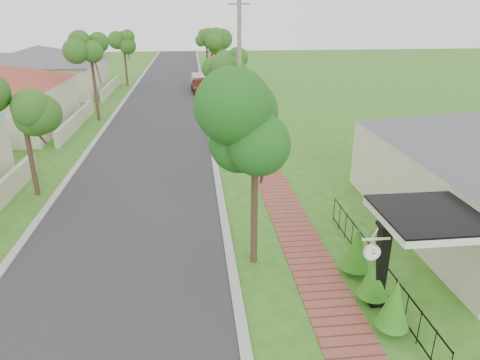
{
  "coord_description": "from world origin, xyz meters",
  "views": [
    {
      "loc": [
        -0.36,
        -10.51,
        7.72
      ],
      "look_at": [
        1.33,
        5.02,
        1.5
      ],
      "focal_mm": 32.0,
      "sensor_mm": 36.0,
      "label": 1
    }
  ],
  "objects_px": {
    "porch_post": "(380,269)",
    "parked_car_red": "(201,85)",
    "near_tree": "(255,129)",
    "utility_pole": "(239,75)",
    "station_clock": "(372,251)",
    "parked_car_white": "(200,81)"
  },
  "relations": [
    {
      "from": "parked_car_red",
      "to": "porch_post",
      "type": "bearing_deg",
      "value": -87.57
    },
    {
      "from": "parked_car_white",
      "to": "station_clock",
      "type": "bearing_deg",
      "value": -90.34
    },
    {
      "from": "near_tree",
      "to": "porch_post",
      "type": "bearing_deg",
      "value": -38.42
    },
    {
      "from": "parked_car_red",
      "to": "parked_car_white",
      "type": "bearing_deg",
      "value": 85.42
    },
    {
      "from": "parked_car_red",
      "to": "station_clock",
      "type": "xyz_separation_m",
      "value": [
        3.66,
        -34.15,
        1.21
      ]
    },
    {
      "from": "parked_car_white",
      "to": "near_tree",
      "type": "bearing_deg",
      "value": -94.32
    },
    {
      "from": "porch_post",
      "to": "utility_pole",
      "type": "relative_size",
      "value": 0.3
    },
    {
      "from": "parked_car_red",
      "to": "near_tree",
      "type": "distance_m",
      "value": 31.49
    },
    {
      "from": "porch_post",
      "to": "near_tree",
      "type": "bearing_deg",
      "value": 141.58
    },
    {
      "from": "parked_car_white",
      "to": "station_clock",
      "type": "xyz_separation_m",
      "value": [
        3.66,
        -36.78,
        1.19
      ]
    },
    {
      "from": "parked_car_white",
      "to": "near_tree",
      "type": "xyz_separation_m",
      "value": [
        1.0,
        -33.88,
        3.73
      ]
    },
    {
      "from": "parked_car_red",
      "to": "near_tree",
      "type": "height_order",
      "value": "near_tree"
    },
    {
      "from": "parked_car_white",
      "to": "near_tree",
      "type": "relative_size",
      "value": 0.82
    },
    {
      "from": "utility_pole",
      "to": "parked_car_red",
      "type": "bearing_deg",
      "value": 95.87
    },
    {
      "from": "porch_post",
      "to": "utility_pole",
      "type": "distance_m",
      "value": 15.76
    },
    {
      "from": "porch_post",
      "to": "parked_car_white",
      "type": "relative_size",
      "value": 0.54
    },
    {
      "from": "porch_post",
      "to": "parked_car_red",
      "type": "xyz_separation_m",
      "value": [
        -4.15,
        33.75,
        -0.38
      ]
    },
    {
      "from": "porch_post",
      "to": "parked_car_red",
      "type": "distance_m",
      "value": 34.01
    },
    {
      "from": "near_tree",
      "to": "utility_pole",
      "type": "xyz_separation_m",
      "value": [
        0.9,
        12.77,
        -0.21
      ]
    },
    {
      "from": "station_clock",
      "to": "near_tree",
      "type": "bearing_deg",
      "value": 132.5
    },
    {
      "from": "near_tree",
      "to": "utility_pole",
      "type": "distance_m",
      "value": 12.81
    },
    {
      "from": "parked_car_white",
      "to": "parked_car_red",
      "type": "bearing_deg",
      "value": -96.01
    }
  ]
}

